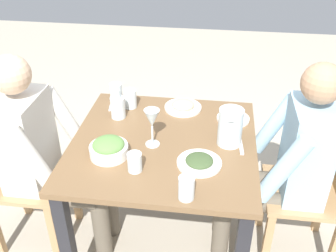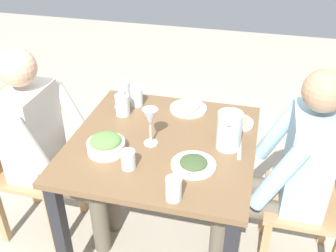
% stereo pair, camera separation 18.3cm
% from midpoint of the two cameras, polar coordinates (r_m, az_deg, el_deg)
% --- Properties ---
extents(ground_plane, '(8.00, 8.00, 0.00)m').
position_cam_midpoint_polar(ground_plane, '(2.43, 1.58, -16.36)').
color(ground_plane, '#B7AD99').
extents(dining_table, '(0.92, 0.92, 0.72)m').
position_cam_midpoint_polar(dining_table, '(2.02, 1.83, -4.92)').
color(dining_table, brown).
rests_on(dining_table, ground_plane).
extents(chair_near, '(0.40, 0.40, 0.86)m').
position_cam_midpoint_polar(chair_near, '(2.15, 24.21, -9.56)').
color(chair_near, tan).
rests_on(chair_near, ground_plane).
extents(chair_far, '(0.40, 0.40, 0.86)m').
position_cam_midpoint_polar(chair_far, '(2.32, -18.77, -4.81)').
color(chair_far, tan).
rests_on(chair_far, ground_plane).
extents(diner_near, '(0.48, 0.53, 1.16)m').
position_cam_midpoint_polar(diner_near, '(2.02, 19.49, -5.88)').
color(diner_near, '#9EC6E0').
rests_on(diner_near, ground_plane).
extents(diner_far, '(0.48, 0.53, 1.16)m').
position_cam_midpoint_polar(diner_far, '(2.15, -14.80, -2.62)').
color(diner_far, silver).
rests_on(diner_far, ground_plane).
extents(water_pitcher, '(0.16, 0.12, 0.19)m').
position_cam_midpoint_polar(water_pitcher, '(1.89, 11.73, -0.71)').
color(water_pitcher, silver).
rests_on(water_pitcher, dining_table).
extents(salad_bowl, '(0.18, 0.18, 0.09)m').
position_cam_midpoint_polar(salad_bowl, '(1.86, -6.32, -2.76)').
color(salad_bowl, white).
rests_on(salad_bowl, dining_table).
extents(plate_beans, '(0.21, 0.21, 0.05)m').
position_cam_midpoint_polar(plate_beans, '(2.22, 5.38, 2.75)').
color(plate_beans, white).
rests_on(plate_beans, dining_table).
extents(plate_dolmas, '(0.21, 0.21, 0.04)m').
position_cam_midpoint_polar(plate_dolmas, '(1.78, 6.72, -5.59)').
color(plate_dolmas, white).
rests_on(plate_dolmas, dining_table).
extents(plate_fries, '(0.18, 0.18, 0.06)m').
position_cam_midpoint_polar(plate_fries, '(2.12, 12.54, 0.71)').
color(plate_fries, white).
rests_on(plate_fries, dining_table).
extents(water_glass_near_right, '(0.07, 0.07, 0.10)m').
position_cam_midpoint_polar(water_glass_near_right, '(2.33, -4.23, 5.33)').
color(water_glass_near_right, silver).
rests_on(water_glass_near_right, dining_table).
extents(water_glass_far_left, '(0.07, 0.07, 0.10)m').
position_cam_midpoint_polar(water_glass_far_left, '(1.58, 4.19, -9.29)').
color(water_glass_far_left, silver).
rests_on(water_glass_far_left, dining_table).
extents(water_glass_far_right, '(0.07, 0.07, 0.09)m').
position_cam_midpoint_polar(water_glass_far_right, '(1.75, -2.87, -5.05)').
color(water_glass_far_right, silver).
rests_on(water_glass_far_right, dining_table).
extents(water_glass_near_left, '(0.07, 0.07, 0.11)m').
position_cam_midpoint_polar(water_glass_near_left, '(2.24, -2.31, 4.23)').
color(water_glass_near_left, silver).
rests_on(water_glass_near_left, dining_table).
extents(wine_glass, '(0.08, 0.08, 0.20)m').
position_cam_midpoint_polar(wine_glass, '(1.85, 0.20, 0.94)').
color(wine_glass, silver).
rests_on(wine_glass, dining_table).
extents(oil_carafe, '(0.08, 0.08, 0.16)m').
position_cam_midpoint_polar(oil_carafe, '(2.15, -4.27, 2.96)').
color(oil_carafe, silver).
rests_on(oil_carafe, dining_table).
extents(fork_near, '(0.17, 0.08, 0.01)m').
position_cam_midpoint_polar(fork_near, '(2.13, 12.56, 0.34)').
color(fork_near, silver).
rests_on(fork_near, dining_table).
extents(knife_near, '(0.19, 0.03, 0.01)m').
position_cam_midpoint_polar(knife_near, '(1.94, 13.11, -3.25)').
color(knife_near, silver).
rests_on(knife_near, dining_table).
extents(fork_far, '(0.17, 0.05, 0.01)m').
position_cam_midpoint_polar(fork_far, '(2.31, -4.83, 3.66)').
color(fork_far, silver).
rests_on(fork_far, dining_table).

